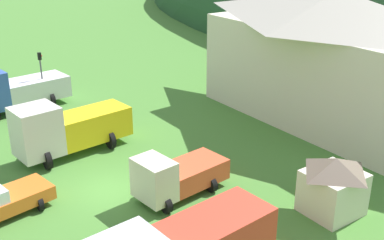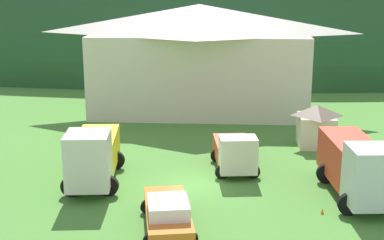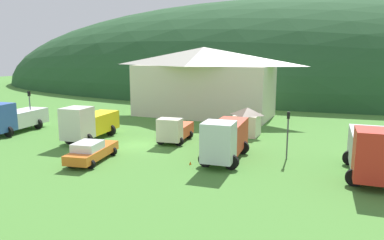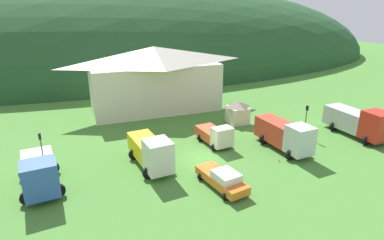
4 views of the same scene
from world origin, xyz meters
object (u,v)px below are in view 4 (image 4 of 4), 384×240
flatbed_truck_yellow (151,151)px  traffic_cone_near_pickup (279,162)px  service_pickup_orange (222,179)px  box_truck_blue (39,172)px  crane_truck_red (359,121)px  depot_building (154,78)px  tow_truck_silver (285,134)px  traffic_light_east (306,118)px  light_truck_cream (216,135)px  play_shed_cream (238,112)px  traffic_light_west (42,150)px

flatbed_truck_yellow → traffic_cone_near_pickup: (12.10, -3.31, -1.72)m
service_pickup_orange → traffic_cone_near_pickup: 7.75m
service_pickup_orange → traffic_cone_near_pickup: bearing=96.8°
box_truck_blue → crane_truck_red: 34.01m
depot_building → tow_truck_silver: size_ratio=2.61×
traffic_cone_near_pickup → tow_truck_silver: bearing=47.0°
depot_building → service_pickup_orange: (-0.23, -23.08, -3.86)m
traffic_light_east → light_truck_cream: bearing=171.5°
flatbed_truck_yellow → tow_truck_silver: size_ratio=0.99×
crane_truck_red → service_pickup_orange: (-19.64, -4.52, -1.05)m
light_truck_cream → crane_truck_red: 16.94m
box_truck_blue → tow_truck_silver: tow_truck_silver is taller
flatbed_truck_yellow → light_truck_cream: size_ratio=1.40×
traffic_light_east → traffic_cone_near_pickup: bearing=-145.8°
light_truck_cream → traffic_light_east: 10.85m
crane_truck_red → service_pickup_orange: bearing=-79.9°
tow_truck_silver → traffic_cone_near_pickup: (-2.04, -2.18, -1.79)m
play_shed_cream → traffic_cone_near_pickup: 11.50m
tow_truck_silver → crane_truck_red: size_ratio=0.93×
play_shed_cream → box_truck_blue: bearing=-159.8°
service_pickup_orange → traffic_light_west: 16.00m
service_pickup_orange → traffic_light_east: 15.39m
service_pickup_orange → light_truck_cream: bearing=148.9°
play_shed_cream → flatbed_truck_yellow: (-13.46, -8.01, 0.22)m
play_shed_cream → service_pickup_orange: bearing=-122.7°
depot_building → flatbed_truck_yellow: depot_building is taller
service_pickup_orange → crane_truck_red: bearing=92.6°
box_truck_blue → traffic_light_east: size_ratio=1.94×
depot_building → traffic_light_west: size_ratio=4.54×
flatbed_truck_yellow → traffic_light_east: 18.58m
traffic_light_east → play_shed_cream: bearing=126.1°
box_truck_blue → traffic_cone_near_pickup: (21.71, -2.85, -1.64)m
flatbed_truck_yellow → service_pickup_orange: (4.75, -5.59, -0.89)m
tow_truck_silver → service_pickup_orange: tow_truck_silver is taller
depot_building → traffic_light_east: depot_building is taller
depot_building → traffic_cone_near_pickup: depot_building is taller
flatbed_truck_yellow → traffic_cone_near_pickup: flatbed_truck_yellow is taller
tow_truck_silver → traffic_light_east: size_ratio=1.92×
play_shed_cream → traffic_light_west: 23.69m
service_pickup_orange → play_shed_cream: bearing=137.0°
crane_truck_red → tow_truck_silver: bearing=-92.6°
depot_building → traffic_cone_near_pickup: (7.13, -20.80, -4.69)m
traffic_light_west → tow_truck_silver: bearing=-7.0°
crane_truck_red → traffic_cone_near_pickup: crane_truck_red is taller
traffic_light_east → flatbed_truck_yellow: bearing=-176.7°
traffic_light_east → traffic_cone_near_pickup: 8.13m
depot_building → traffic_cone_near_pickup: 22.49m
play_shed_cream → traffic_light_west: (-22.83, -6.26, 1.09)m
flatbed_truck_yellow → light_truck_cream: bearing=102.4°
play_shed_cream → traffic_cone_near_pickup: bearing=-96.9°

